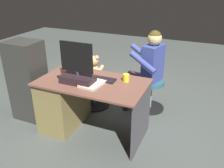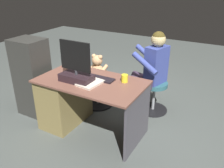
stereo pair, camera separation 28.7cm
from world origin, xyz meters
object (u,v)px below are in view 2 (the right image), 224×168
(monitor, at_px, (76,71))
(cup, at_px, (125,78))
(teddy_bear, at_px, (98,67))
(keyboard, at_px, (98,78))
(person, at_px, (150,66))
(desk, at_px, (70,98))
(office_chair_teddy, at_px, (98,88))
(tv_remote, at_px, (64,73))
(visitor_chair, at_px, (154,94))
(computer_mouse, at_px, (79,74))

(monitor, bearing_deg, cup, -152.28)
(teddy_bear, bearing_deg, keyboard, 123.06)
(cup, bearing_deg, person, -95.64)
(desk, height_order, office_chair_teddy, desk)
(desk, height_order, keyboard, keyboard)
(monitor, distance_m, person, 1.13)
(desk, relative_size, tv_remote, 8.84)
(cup, distance_m, teddy_bear, 0.84)
(keyboard, bearing_deg, visitor_chair, -120.98)
(computer_mouse, bearing_deg, cup, -171.39)
(desk, height_order, monitor, monitor)
(keyboard, relative_size, person, 0.35)
(keyboard, bearing_deg, cup, -166.74)
(computer_mouse, height_order, cup, cup)
(office_chair_teddy, distance_m, teddy_bear, 0.35)
(teddy_bear, relative_size, person, 0.30)
(tv_remote, distance_m, visitor_chair, 1.36)
(tv_remote, xyz_separation_m, office_chair_teddy, (-0.12, -0.62, -0.45))
(monitor, relative_size, office_chair_teddy, 1.05)
(desk, distance_m, cup, 0.84)
(keyboard, bearing_deg, tv_remote, 10.53)
(monitor, relative_size, person, 0.41)
(monitor, relative_size, tv_remote, 3.31)
(monitor, relative_size, keyboard, 1.18)
(keyboard, height_order, computer_mouse, computer_mouse)
(person, bearing_deg, visitor_chair, -163.02)
(computer_mouse, relative_size, person, 0.08)
(visitor_chair, bearing_deg, office_chair_teddy, 16.98)
(teddy_bear, xyz_separation_m, person, (-0.75, -0.22, 0.09))
(cup, height_order, teddy_bear, teddy_bear)
(monitor, bearing_deg, keyboard, -133.79)
(cup, relative_size, person, 0.08)
(teddy_bear, distance_m, person, 0.79)
(desk, bearing_deg, computer_mouse, -148.91)
(desk, relative_size, person, 1.09)
(keyboard, distance_m, tv_remote, 0.48)
(desk, bearing_deg, cup, -167.15)
(desk, relative_size, teddy_bear, 3.64)
(monitor, relative_size, computer_mouse, 5.18)
(monitor, xyz_separation_m, cup, (-0.51, -0.27, -0.09))
(desk, xyz_separation_m, office_chair_teddy, (-0.04, -0.62, -0.10))
(computer_mouse, xyz_separation_m, office_chair_teddy, (0.08, -0.55, -0.46))
(computer_mouse, relative_size, teddy_bear, 0.26)
(keyboard, bearing_deg, desk, 12.51)
(desk, height_order, teddy_bear, teddy_bear)
(teddy_bear, bearing_deg, computer_mouse, 98.38)
(computer_mouse, bearing_deg, person, -130.68)
(monitor, xyz_separation_m, computer_mouse, (0.09, -0.18, -0.12))
(monitor, bearing_deg, computer_mouse, -63.00)
(cup, height_order, tv_remote, cup)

